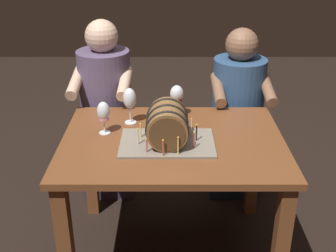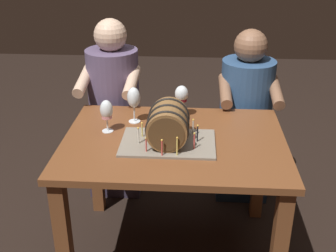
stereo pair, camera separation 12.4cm
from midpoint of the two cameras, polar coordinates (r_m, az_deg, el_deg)
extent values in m
plane|color=black|center=(2.64, -0.75, -15.83)|extent=(8.00, 8.00, 0.00)
cube|color=brown|center=(2.25, -0.85, -2.18)|extent=(1.15, 0.86, 0.03)
cube|color=brown|center=(2.21, -14.88, -14.87)|extent=(0.07, 0.07, 0.69)
cube|color=brown|center=(2.19, 13.12, -15.01)|extent=(0.07, 0.07, 0.69)
cube|color=brown|center=(2.80, -11.33, -5.21)|extent=(0.07, 0.07, 0.69)
cube|color=brown|center=(2.78, 10.02, -5.26)|extent=(0.07, 0.07, 0.69)
cube|color=gray|center=(2.19, -1.63, -2.25)|extent=(0.48, 0.32, 0.01)
cylinder|color=brown|center=(2.14, -1.66, 0.24)|extent=(0.20, 0.24, 0.20)
cylinder|color=#4F371E|center=(2.03, -1.76, -1.20)|extent=(0.17, 0.00, 0.17)
cylinder|color=#4F371E|center=(2.25, -1.58, 1.54)|extent=(0.17, 0.00, 0.17)
torus|color=black|center=(2.07, -1.73, -0.71)|extent=(0.21, 0.01, 0.21)
torus|color=black|center=(2.14, -1.66, 0.24)|extent=(0.21, 0.01, 0.21)
torus|color=black|center=(2.22, -1.60, 1.12)|extent=(0.21, 0.01, 0.21)
cylinder|color=black|center=(2.18, 2.24, -0.98)|extent=(0.01, 0.01, 0.08)
sphere|color=#F9C64C|center=(2.16, 2.26, 0.15)|extent=(0.01, 0.01, 0.01)
cylinder|color=silver|center=(2.24, 1.59, -0.23)|extent=(0.01, 0.01, 0.08)
sphere|color=#F9C64C|center=(2.22, 1.61, 0.89)|extent=(0.01, 0.01, 0.01)
cylinder|color=black|center=(2.29, -0.15, 0.30)|extent=(0.01, 0.01, 0.08)
sphere|color=#F9C64C|center=(2.27, -0.15, 1.35)|extent=(0.01, 0.01, 0.01)
cylinder|color=black|center=(2.29, -2.50, 0.41)|extent=(0.01, 0.01, 0.08)
sphere|color=#F9C64C|center=(2.27, -2.52, 1.52)|extent=(0.01, 0.01, 0.01)
cylinder|color=#D64C47|center=(2.27, -4.22, -0.19)|extent=(0.01, 0.01, 0.07)
sphere|color=#F9C64C|center=(2.25, -4.25, 0.70)|extent=(0.01, 0.01, 0.01)
cylinder|color=#EAD666|center=(2.23, -5.11, -0.65)|extent=(0.01, 0.01, 0.07)
sphere|color=#F9C64C|center=(2.21, -5.16, 0.30)|extent=(0.01, 0.01, 0.01)
cylinder|color=silver|center=(2.16, -5.54, -1.48)|extent=(0.01, 0.01, 0.08)
sphere|color=#F9C64C|center=(2.14, -5.59, -0.41)|extent=(0.01, 0.01, 0.01)
cylinder|color=#D64C47|center=(2.08, -4.42, -2.66)|extent=(0.01, 0.01, 0.07)
sphere|color=#F9C64C|center=(2.06, -4.45, -1.72)|extent=(0.01, 0.01, 0.01)
cylinder|color=#D64C47|center=(2.05, -2.29, -3.00)|extent=(0.01, 0.01, 0.07)
sphere|color=#F9C64C|center=(2.02, -2.31, -1.92)|extent=(0.01, 0.01, 0.01)
cylinder|color=#EAD666|center=(2.05, -0.30, -2.77)|extent=(0.01, 0.01, 0.09)
sphere|color=#F9C64C|center=(2.03, -0.30, -1.55)|extent=(0.01, 0.01, 0.01)
cylinder|color=#D64C47|center=(2.11, 1.90, -1.99)|extent=(0.01, 0.01, 0.08)
sphere|color=#F9C64C|center=(2.09, 1.91, -0.90)|extent=(0.01, 0.01, 0.01)
cylinder|color=white|center=(2.34, -9.72, -0.88)|extent=(0.06, 0.06, 0.00)
cylinder|color=white|center=(2.32, -9.78, -0.07)|extent=(0.01, 0.01, 0.07)
ellipsoid|color=white|center=(2.29, -9.94, 1.91)|extent=(0.07, 0.07, 0.10)
cylinder|color=pink|center=(2.30, -9.89, 1.23)|extent=(0.06, 0.06, 0.04)
cylinder|color=white|center=(2.44, -6.30, 0.47)|extent=(0.07, 0.07, 0.00)
cylinder|color=white|center=(2.42, -6.35, 1.41)|extent=(0.01, 0.01, 0.08)
ellipsoid|color=white|center=(2.38, -6.46, 3.62)|extent=(0.07, 0.07, 0.12)
cylinder|color=white|center=(2.51, -0.18, 1.35)|extent=(0.06, 0.06, 0.00)
cylinder|color=white|center=(2.49, -0.18, 2.32)|extent=(0.01, 0.01, 0.09)
ellipsoid|color=white|center=(2.45, -0.18, 4.29)|extent=(0.08, 0.08, 0.09)
cylinder|color=maroon|center=(2.46, -0.18, 3.74)|extent=(0.06, 0.06, 0.04)
cube|color=#372D40|center=(3.08, -8.73, -4.46)|extent=(0.34, 0.32, 0.45)
cylinder|color=#5B4C6B|center=(2.87, -9.38, 4.33)|extent=(0.35, 0.35, 0.56)
sphere|color=beige|center=(2.76, -9.93, 11.56)|extent=(0.21, 0.21, 0.21)
cylinder|color=beige|center=(2.68, -6.93, 5.65)|extent=(0.08, 0.31, 0.14)
cylinder|color=beige|center=(2.74, -13.20, 5.63)|extent=(0.08, 0.31, 0.14)
cube|color=#1B2D46|center=(3.07, 7.55, -4.49)|extent=(0.34, 0.32, 0.45)
cylinder|color=#2D4C75|center=(2.87, 8.09, 3.83)|extent=(0.35, 0.35, 0.51)
sphere|color=brown|center=(2.76, 8.53, 10.53)|extent=(0.21, 0.21, 0.21)
cylinder|color=brown|center=(2.74, 11.80, 4.77)|extent=(0.08, 0.31, 0.14)
cylinder|color=brown|center=(2.69, 5.42, 4.81)|extent=(0.08, 0.31, 0.14)
camera|label=1|loc=(0.06, -91.66, -0.78)|focal=46.35mm
camera|label=2|loc=(0.06, 88.34, 0.78)|focal=46.35mm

